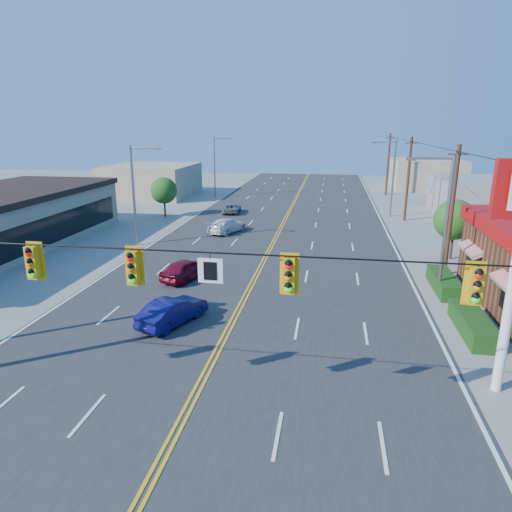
% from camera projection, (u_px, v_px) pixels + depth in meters
% --- Properties ---
extents(ground, '(160.00, 160.00, 0.00)m').
position_uv_depth(ground, '(180.00, 426.00, 15.01)').
color(ground, gray).
rests_on(ground, ground).
extents(road, '(20.00, 120.00, 0.06)m').
position_uv_depth(road, '(266.00, 257.00, 33.96)').
color(road, '#2D2D30').
rests_on(road, ground).
extents(signal_span, '(24.32, 0.34, 9.00)m').
position_uv_depth(signal_span, '(168.00, 286.00, 13.67)').
color(signal_span, '#47301E').
rests_on(signal_span, ground).
extents(streetlight_se, '(2.55, 0.25, 8.00)m').
position_uv_depth(streetlight_se, '(443.00, 219.00, 25.34)').
color(streetlight_se, gray).
rests_on(streetlight_se, ground).
extents(streetlight_ne, '(2.55, 0.25, 8.00)m').
position_uv_depth(streetlight_ne, '(391.00, 174.00, 48.09)').
color(streetlight_ne, gray).
rests_on(streetlight_ne, ground).
extents(streetlight_sw, '(2.55, 0.25, 8.00)m').
position_uv_depth(streetlight_sw, '(136.00, 190.00, 36.29)').
color(streetlight_sw, gray).
rests_on(streetlight_sw, ground).
extents(streetlight_nw, '(2.55, 0.25, 8.00)m').
position_uv_depth(streetlight_nw, '(216.00, 164.00, 60.94)').
color(streetlight_nw, gray).
rests_on(streetlight_nw, ground).
extents(utility_pole_near, '(0.28, 0.28, 8.40)m').
position_uv_depth(utility_pole_near, '(451.00, 212.00, 29.00)').
color(utility_pole_near, '#47301E').
rests_on(utility_pole_near, ground).
extents(utility_pole_mid, '(0.28, 0.28, 8.40)m').
position_uv_depth(utility_pole_mid, '(408.00, 180.00, 46.06)').
color(utility_pole_mid, '#47301E').
rests_on(utility_pole_mid, ground).
extents(utility_pole_far, '(0.28, 0.28, 8.40)m').
position_uv_depth(utility_pole_far, '(388.00, 165.00, 63.12)').
color(utility_pole_far, '#47301E').
rests_on(utility_pole_far, ground).
extents(tree_kfc_rear, '(2.94, 2.94, 4.41)m').
position_uv_depth(tree_kfc_rear, '(455.00, 220.00, 32.94)').
color(tree_kfc_rear, '#47301E').
rests_on(tree_kfc_rear, ground).
extents(tree_west, '(2.80, 2.80, 4.20)m').
position_uv_depth(tree_west, '(164.00, 191.00, 48.49)').
color(tree_west, '#47301E').
rests_on(tree_west, ground).
extents(bld_east_mid, '(12.00, 10.00, 4.00)m').
position_uv_depth(bld_east_mid, '(495.00, 198.00, 48.93)').
color(bld_east_mid, gray).
rests_on(bld_east_mid, ground).
extents(bld_west_far, '(11.00, 12.00, 4.20)m').
position_uv_depth(bld_west_far, '(152.00, 181.00, 63.05)').
color(bld_west_far, tan).
rests_on(bld_west_far, ground).
extents(bld_east_far, '(10.00, 10.00, 4.40)m').
position_uv_depth(bld_east_far, '(427.00, 174.00, 70.20)').
color(bld_east_far, tan).
rests_on(bld_east_far, ground).
extents(car_magenta, '(2.80, 4.18, 1.32)m').
position_uv_depth(car_magenta, '(186.00, 270.00, 28.97)').
color(car_magenta, maroon).
rests_on(car_magenta, ground).
extents(car_blue, '(2.77, 4.23, 1.32)m').
position_uv_depth(car_blue, '(173.00, 312.00, 22.47)').
color(car_blue, '#0D0E50').
rests_on(car_blue, ground).
extents(car_white, '(3.31, 4.78, 1.28)m').
position_uv_depth(car_white, '(227.00, 226.00, 41.56)').
color(car_white, white).
rests_on(car_white, ground).
extents(car_silver, '(2.04, 3.93, 1.06)m').
position_uv_depth(car_silver, '(232.00, 209.00, 50.80)').
color(car_silver, gray).
rests_on(car_silver, ground).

